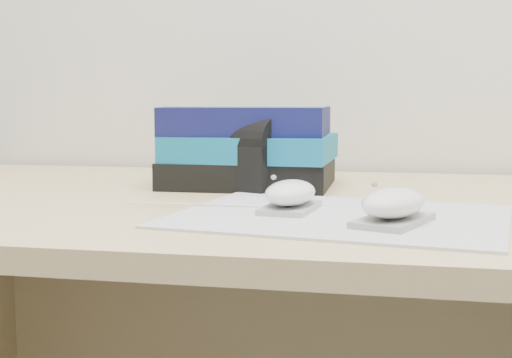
% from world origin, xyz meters
% --- Properties ---
extents(desk, '(1.60, 0.80, 0.73)m').
position_xyz_m(desk, '(0.00, 1.64, 0.50)').
color(desk, tan).
rests_on(desk, ground).
extents(mousepad, '(0.44, 0.37, 0.00)m').
position_xyz_m(mousepad, '(0.00, 1.42, 0.73)').
color(mousepad, '#9E9DA6').
rests_on(mousepad, desk).
extents(mouse_rear, '(0.07, 0.12, 0.05)m').
position_xyz_m(mouse_rear, '(-0.06, 1.44, 0.75)').
color(mouse_rear, '#A5A6A8').
rests_on(mouse_rear, mousepad).
extents(mouse_front, '(0.10, 0.13, 0.05)m').
position_xyz_m(mouse_front, '(0.07, 1.37, 0.75)').
color(mouse_front, '#98989B').
rests_on(mouse_front, mousepad).
extents(usb_cable, '(0.19, 0.01, 0.00)m').
position_xyz_m(usb_cable, '(-0.20, 1.46, 0.73)').
color(usb_cable, silver).
rests_on(usb_cable, mousepad).
extents(book_stack, '(0.28, 0.22, 0.14)m').
position_xyz_m(book_stack, '(-0.17, 1.72, 0.80)').
color(book_stack, black).
rests_on(book_stack, desk).
extents(pouch, '(0.15, 0.13, 0.12)m').
position_xyz_m(pouch, '(-0.17, 1.66, 0.79)').
color(pouch, black).
rests_on(pouch, desk).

